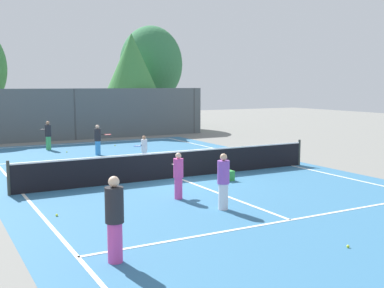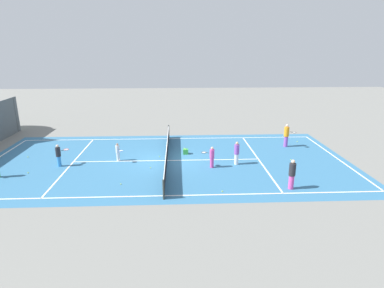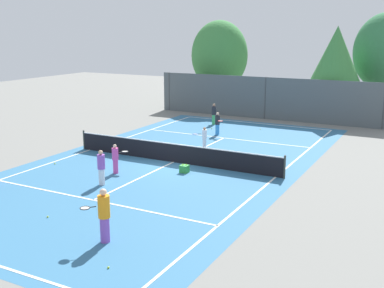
{
  "view_description": "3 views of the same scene",
  "coord_description": "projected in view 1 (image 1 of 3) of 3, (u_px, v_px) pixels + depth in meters",
  "views": [
    {
      "loc": [
        -7.94,
        -15.63,
        3.46
      ],
      "look_at": [
        0.06,
        -1.05,
        1.38
      ],
      "focal_mm": 44.84,
      "sensor_mm": 36.0,
      "label": 1
    },
    {
      "loc": [
        -21.1,
        -0.77,
        7.63
      ],
      "look_at": [
        1.24,
        -1.8,
        0.8
      ],
      "focal_mm": 30.2,
      "sensor_mm": 36.0,
      "label": 2
    },
    {
      "loc": [
        11.94,
        -20.46,
        6.65
      ],
      "look_at": [
        1.38,
        -0.54,
        1.24
      ],
      "focal_mm": 44.43,
      "sensor_mm": 36.0,
      "label": 3
    }
  ],
  "objects": [
    {
      "name": "tennis_net",
      "position": [
        177.0,
        164.0,
        17.76
      ],
      "size": [
        11.9,
        0.1,
        1.1
      ],
      "color": "#333833",
      "rests_on": "ground_plane"
    },
    {
      "name": "ball_crate",
      "position": [
        228.0,
        176.0,
        17.3
      ],
      "size": [
        0.38,
        0.37,
        0.43
      ],
      "color": "green",
      "rests_on": "ground_plane"
    },
    {
      "name": "perimeter_fence",
      "position": [
        75.0,
        114.0,
        29.8
      ],
      "size": [
        18.0,
        0.12,
        3.2
      ],
      "color": "#515B60",
      "rests_on": "ground_plane"
    },
    {
      "name": "tennis_ball_7",
      "position": [
        54.0,
        175.0,
        18.14
      ],
      "size": [
        0.07,
        0.07,
        0.07
      ],
      "primitive_type": "sphere",
      "color": "#CCE533",
      "rests_on": "ground_plane"
    },
    {
      "name": "tennis_ball_2",
      "position": [
        115.0,
        145.0,
        27.0
      ],
      "size": [
        0.07,
        0.07,
        0.07
      ],
      "primitive_type": "sphere",
      "color": "#CCE533",
      "rests_on": "ground_plane"
    },
    {
      "name": "tennis_ball_1",
      "position": [
        348.0,
        246.0,
        10.18
      ],
      "size": [
        0.07,
        0.07,
        0.07
      ],
      "primitive_type": "sphere",
      "color": "#CCE533",
      "rests_on": "ground_plane"
    },
    {
      "name": "player_0",
      "position": [
        98.0,
        139.0,
        23.48
      ],
      "size": [
        0.78,
        0.79,
        1.49
      ],
      "color": "#388CD8",
      "rests_on": "ground_plane"
    },
    {
      "name": "player_5",
      "position": [
        48.0,
        135.0,
        25.36
      ],
      "size": [
        0.54,
        0.91,
        1.53
      ],
      "color": "#3FA559",
      "rests_on": "ground_plane"
    },
    {
      "name": "player_1",
      "position": [
        115.0,
        219.0,
        9.26
      ],
      "size": [
        0.37,
        0.37,
        1.71
      ],
      "color": "#D14799",
      "rests_on": "ground_plane"
    },
    {
      "name": "tennis_ball_5",
      "position": [
        189.0,
        173.0,
        18.67
      ],
      "size": [
        0.07,
        0.07,
        0.07
      ],
      "primitive_type": "sphere",
      "color": "#CCE533",
      "rests_on": "ground_plane"
    },
    {
      "name": "player_2",
      "position": [
        223.0,
        181.0,
        13.21
      ],
      "size": [
        0.34,
        0.34,
        1.57
      ],
      "color": "silver",
      "rests_on": "ground_plane"
    },
    {
      "name": "tree_1",
      "position": [
        132.0,
        66.0,
        33.47
      ],
      "size": [
        4.05,
        4.05,
        6.99
      ],
      "color": "brown",
      "rests_on": "ground_plane"
    },
    {
      "name": "tennis_ball_6",
      "position": [
        57.0,
        215.0,
        12.61
      ],
      "size": [
        0.07,
        0.07,
        0.07
      ],
      "primitive_type": "sphere",
      "color": "#CCE533",
      "rests_on": "ground_plane"
    },
    {
      "name": "tree_2",
      "position": [
        151.0,
        64.0,
        38.0
      ],
      "size": [
        5.0,
        4.74,
        8.04
      ],
      "color": "brown",
      "rests_on": "ground_plane"
    },
    {
      "name": "court_surface",
      "position": [
        177.0,
        178.0,
        17.82
      ],
      "size": [
        13.0,
        25.0,
        0.01
      ],
      "color": "teal",
      "rests_on": "ground_plane"
    },
    {
      "name": "player_3",
      "position": [
        178.0,
        175.0,
        14.47
      ],
      "size": [
        0.56,
        0.88,
        1.42
      ],
      "color": "#D14799",
      "rests_on": "ground_plane"
    },
    {
      "name": "tennis_ball_4",
      "position": [
        67.0,
        152.0,
        24.38
      ],
      "size": [
        0.07,
        0.07,
        0.07
      ],
      "primitive_type": "sphere",
      "color": "#CCE533",
      "rests_on": "ground_plane"
    },
    {
      "name": "ground_plane",
      "position": [
        177.0,
        178.0,
        17.82
      ],
      "size": [
        80.0,
        80.0,
        0.0
      ],
      "primitive_type": "plane",
      "color": "slate"
    },
    {
      "name": "tennis_ball_3",
      "position": [
        131.0,
        176.0,
        18.04
      ],
      "size": [
        0.07,
        0.07,
        0.07
      ],
      "primitive_type": "sphere",
      "color": "#CCE533",
      "rests_on": "ground_plane"
    },
    {
      "name": "player_6",
      "position": [
        144.0,
        150.0,
        20.7
      ],
      "size": [
        0.81,
        0.66,
        1.26
      ],
      "color": "silver",
      "rests_on": "ground_plane"
    }
  ]
}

